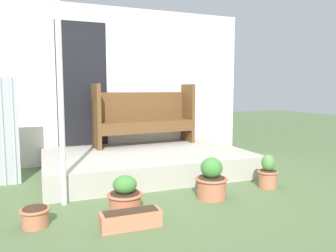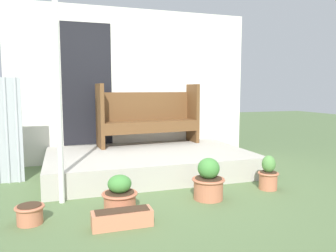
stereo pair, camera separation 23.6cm
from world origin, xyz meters
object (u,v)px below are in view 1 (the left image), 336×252
(flower_pot_left, at_px, (35,216))
(planter_box_rect, at_px, (131,219))
(support_post, at_px, (60,89))
(flower_pot_middle, at_px, (125,196))
(flower_pot_far_right, at_px, (268,173))
(flower_pot_right, at_px, (211,181))
(bench, at_px, (144,115))

(flower_pot_left, height_order, planter_box_rect, flower_pot_left)
(support_post, height_order, flower_pot_middle, support_post)
(flower_pot_far_right, bearing_deg, flower_pot_right, -173.38)
(flower_pot_far_right, bearing_deg, support_post, 173.27)
(bench, xyz_separation_m, flower_pot_right, (0.16, -2.07, -0.61))
(support_post, xyz_separation_m, flower_pot_middle, (0.57, -0.42, -1.08))
(support_post, bearing_deg, flower_pot_far_right, -6.73)
(flower_pot_far_right, relative_size, planter_box_rect, 0.78)
(planter_box_rect, bearing_deg, support_post, 121.60)
(support_post, bearing_deg, flower_pot_left, -119.24)
(bench, distance_m, flower_pot_right, 2.16)
(flower_pot_left, xyz_separation_m, flower_pot_right, (1.86, 0.12, 0.11))
(flower_pot_left, bearing_deg, support_post, 60.76)
(bench, relative_size, flower_pot_middle, 4.71)
(support_post, bearing_deg, flower_pot_right, -13.81)
(flower_pot_middle, bearing_deg, flower_pot_right, 2.05)
(bench, relative_size, flower_pot_right, 3.69)
(flower_pot_left, xyz_separation_m, flower_pot_middle, (0.85, 0.08, 0.06))
(bench, bearing_deg, support_post, -135.44)
(flower_pot_right, relative_size, planter_box_rect, 0.86)
(flower_pot_right, bearing_deg, flower_pot_middle, -177.95)
(flower_pot_middle, distance_m, planter_box_rect, 0.43)
(flower_pot_left, bearing_deg, flower_pot_middle, 5.47)
(flower_pot_left, height_order, flower_pot_middle, flower_pot_middle)
(flower_pot_left, relative_size, flower_pot_middle, 0.73)
(flower_pot_right, xyz_separation_m, flower_pot_far_right, (0.86, 0.10, -0.02))
(flower_pot_far_right, bearing_deg, planter_box_rect, -164.02)
(planter_box_rect, bearing_deg, flower_pot_middle, 83.13)
(flower_pot_left, bearing_deg, flower_pot_far_right, 4.57)
(flower_pot_right, relative_size, flower_pot_far_right, 1.10)
(flower_pot_left, distance_m, flower_pot_right, 1.87)
(flower_pot_left, xyz_separation_m, flower_pot_far_right, (2.72, 0.22, 0.09))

